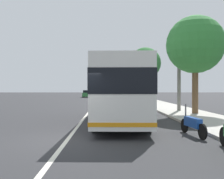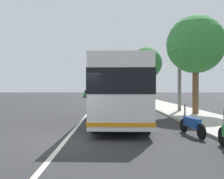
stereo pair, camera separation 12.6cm
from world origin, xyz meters
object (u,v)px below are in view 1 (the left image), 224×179
Objects in this scene: coach_bus at (120,90)px; roadside_tree_mid_block at (195,45)px; motorcycle_nearest_curb at (193,124)px; roadside_tree_far_block at (145,63)px; car_oncoming at (87,94)px; utility_pole at (179,69)px; car_side_street at (115,96)px.

coach_bus is 1.50× the size of roadside_tree_mid_block.
roadside_tree_mid_block is at bearing -26.90° from motorcycle_nearest_curb.
roadside_tree_mid_block is at bearing -176.29° from roadside_tree_far_block.
coach_bus is at bearing 122.35° from roadside_tree_mid_block.
car_oncoming is at bearing 2.99° from motorcycle_nearest_curb.
roadside_tree_far_block reaches higher than utility_pole.
utility_pole is (-34.32, -10.18, 2.79)m from car_oncoming.
coach_bus is 1.42× the size of roadside_tree_far_block.
roadside_tree_mid_block is 0.95× the size of roadside_tree_far_block.
roadside_tree_mid_block reaches higher than car_oncoming.
car_side_street is at bearing 0.94° from coach_bus.
utility_pole is at bearing -164.10° from car_side_street.
roadside_tree_far_block is at bearing -10.40° from coach_bus.
car_side_street is 20.28m from roadside_tree_mid_block.
car_oncoming is at bearing 16.15° from roadside_tree_mid_block.
coach_bus is at bearing 25.80° from motorcycle_nearest_curb.
coach_bus is 5.24m from motorcycle_nearest_curb.
roadside_tree_far_block is 14.32m from utility_pole.
utility_pole is (10.20, -2.35, 3.03)m from motorcycle_nearest_curb.
car_oncoming is (17.60, 5.56, -0.03)m from car_side_street.
roadside_tree_far_block is (16.61, 1.08, 0.33)m from roadside_tree_mid_block.
car_oncoming is at bearing 25.40° from roadside_tree_far_block.
motorcycle_nearest_curb is (-4.25, -2.74, -1.39)m from coach_bus.
car_oncoming is 38.51m from roadside_tree_mid_block.
car_oncoming is 22.78m from roadside_tree_far_block.
coach_bus is 22.71m from car_side_street.
motorcycle_nearest_curb is 27.02m from car_side_street.
roadside_tree_mid_block reaches higher than car_side_street.
motorcycle_nearest_curb is 10.90m from utility_pole.
roadside_tree_far_block is at bearing 3.71° from roadside_tree_mid_block.
motorcycle_nearest_curb is 24.93m from roadside_tree_far_block.
motorcycle_nearest_curb is at bearing 8.63° from car_oncoming.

